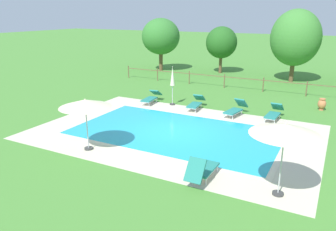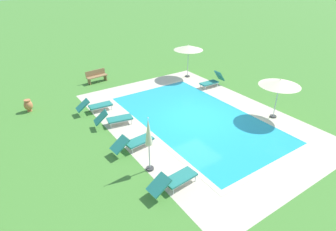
{
  "view_description": "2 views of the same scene",
  "coord_description": "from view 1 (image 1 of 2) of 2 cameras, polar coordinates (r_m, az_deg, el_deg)",
  "views": [
    {
      "loc": [
        6.7,
        -13.54,
        5.56
      ],
      "look_at": [
        -0.68,
        0.5,
        0.6
      ],
      "focal_mm": 35.35,
      "sensor_mm": 36.0,
      "label": 1
    },
    {
      "loc": [
        -10.13,
        8.69,
        7.21
      ],
      "look_at": [
        -0.62,
        2.24,
        1.09
      ],
      "focal_mm": 29.37,
      "sensor_mm": 36.0,
      "label": 2
    }
  ],
  "objects": [
    {
      "name": "sun_lounger_north_mid",
      "position": [
        21.19,
        -2.91,
        3.14
      ],
      "size": [
        0.78,
        2.09,
        0.77
      ],
      "color": "#237A70",
      "rests_on": "ground"
    },
    {
      "name": "tree_centre",
      "position": [
        33.09,
        -1.26,
        13.45
      ],
      "size": [
        3.7,
        3.7,
        5.06
      ],
      "color": "brown",
      "rests_on": "ground"
    },
    {
      "name": "tree_west_mid",
      "position": [
        29.34,
        21.13,
        12.37
      ],
      "size": [
        3.98,
        3.98,
        5.86
      ],
      "color": "brown",
      "rests_on": "ground"
    },
    {
      "name": "sun_lounger_north_near_steps",
      "position": [
        19.9,
        4.82,
        2.17
      ],
      "size": [
        0.8,
        2.07,
        0.8
      ],
      "color": "#237A70",
      "rests_on": "ground"
    },
    {
      "name": "sun_lounger_north_far",
      "position": [
        18.93,
        11.58,
        1.11
      ],
      "size": [
        0.94,
        2.03,
        0.89
      ],
      "color": "#237A70",
      "rests_on": "ground"
    },
    {
      "name": "patio_umbrella_closed_row_west",
      "position": [
        20.42,
        0.78,
        6.32
      ],
      "size": [
        0.32,
        0.32,
        2.42
      ],
      "color": "#383838",
      "rests_on": "ground"
    },
    {
      "name": "sun_lounger_north_end",
      "position": [
        11.57,
        5.96,
        -9.24
      ],
      "size": [
        0.62,
        1.83,
        1.01
      ],
      "color": "#237A70",
      "rests_on": "ground"
    },
    {
      "name": "tree_east_mid",
      "position": [
        32.01,
        9.2,
        12.31
      ],
      "size": [
        2.9,
        2.9,
        4.34
      ],
      "color": "brown",
      "rests_on": "ground"
    },
    {
      "name": "ground_plane",
      "position": [
        16.1,
        1.31,
        -2.84
      ],
      "size": [
        160.0,
        160.0,
        0.0
      ],
      "primitive_type": "plane",
      "color": "#478433"
    },
    {
      "name": "sun_lounger_south_near_corner",
      "position": [
        18.73,
        17.8,
        0.43
      ],
      "size": [
        0.71,
        2.03,
        0.83
      ],
      "color": "#237A70",
      "rests_on": "ground"
    },
    {
      "name": "swimming_pool_water",
      "position": [
        16.1,
        1.31,
        -2.83
      ],
      "size": [
        9.79,
        5.51,
        0.01
      ],
      "primitive_type": "cube",
      "color": "#23A8C1",
      "rests_on": "ground"
    },
    {
      "name": "patio_umbrella_open_foreground",
      "position": [
        10.5,
        19.53,
        -2.33
      ],
      "size": [
        2.14,
        2.14,
        2.43
      ],
      "color": "#383838",
      "rests_on": "ground"
    },
    {
      "name": "terracotta_urn_near_fence",
      "position": [
        21.57,
        25.0,
        1.82
      ],
      "size": [
        0.47,
        0.47,
        0.71
      ],
      "color": "#C67547",
      "rests_on": "ground"
    },
    {
      "name": "pool_coping_rim",
      "position": [
        16.1,
        1.31,
        -2.81
      ],
      "size": [
        10.27,
        5.99,
        0.01
      ],
      "color": "beige",
      "rests_on": "ground"
    },
    {
      "name": "pool_deck_paving",
      "position": [
        16.1,
        1.31,
        -2.83
      ],
      "size": [
        13.29,
        9.01,
        0.01
      ],
      "primitive_type": "cube",
      "color": "beige",
      "rests_on": "ground"
    },
    {
      "name": "perimeter_fence",
      "position": [
        25.43,
        12.87,
        5.87
      ],
      "size": [
        20.74,
        0.08,
        1.05
      ],
      "color": "brown",
      "rests_on": "ground"
    },
    {
      "name": "patio_umbrella_open_by_bench",
      "position": [
        13.87,
        -14.08,
        1.98
      ],
      "size": [
        2.14,
        2.14,
        2.22
      ],
      "color": "#383838",
      "rests_on": "ground"
    }
  ]
}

